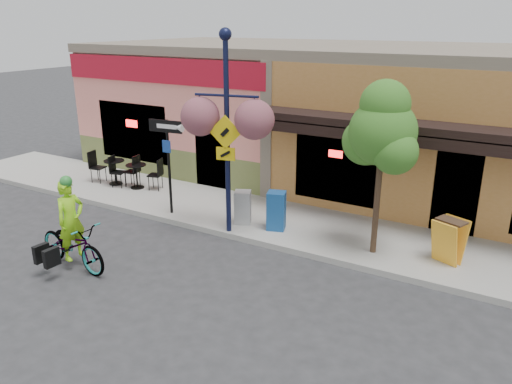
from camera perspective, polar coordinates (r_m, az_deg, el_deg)
ground at (r=12.18m, az=-2.55°, el=-6.65°), size 90.00×90.00×0.00m
sidewalk at (r=13.73m, az=1.94°, el=-3.24°), size 24.00×3.00×0.15m
curb at (r=12.57m, az=-1.20°, el=-5.40°), size 24.00×0.12×0.15m
building at (r=18.01m, az=10.43°, el=9.05°), size 18.20×8.20×4.50m
bicycle at (r=11.88m, az=-20.22°, el=-5.66°), size 2.15×0.90×1.10m
cyclist_rider at (r=11.71m, az=-20.26°, el=-4.15°), size 0.49×0.69×1.80m
lamp_post at (r=12.12m, az=-3.31°, el=6.47°), size 1.69×0.97×4.99m
one_way_sign at (r=13.84m, az=-9.90°, el=2.77°), size 1.03×0.34×2.64m
cafe_set_left at (r=16.99m, az=-15.85°, el=2.59°), size 1.88×1.17×1.05m
cafe_set_right at (r=16.40m, az=-13.51°, el=2.15°), size 1.88×1.31×1.02m
newspaper_box_blue at (r=12.80m, az=2.33°, el=-2.15°), size 0.56×0.52×1.01m
newspaper_box_grey at (r=13.20m, az=-1.53°, el=-1.75°), size 0.53×0.51×0.89m
street_tree at (r=11.36m, az=13.95°, el=2.55°), size 1.85×1.85×4.02m
sandwich_board at (r=11.72m, az=20.70°, el=-5.49°), size 0.73×0.64×1.02m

